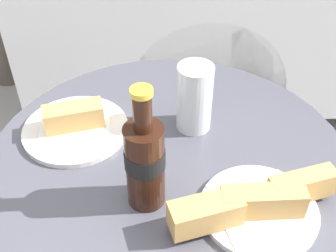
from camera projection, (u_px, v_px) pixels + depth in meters
bistro_table at (169, 202)px, 0.96m from camera, size 0.77×0.77×0.71m
cola_bottle_left at (145, 161)px, 0.72m from camera, size 0.07×0.07×0.25m
drinking_glass at (194, 100)px, 0.90m from camera, size 0.08×0.08×0.15m
lunch_plate_near at (256, 205)px, 0.74m from camera, size 0.31×0.21×0.07m
lunch_plate_far at (75, 125)px, 0.92m from camera, size 0.23×0.23×0.07m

